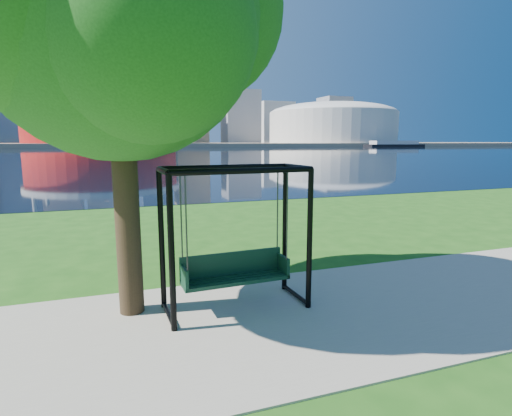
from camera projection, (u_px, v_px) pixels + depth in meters
name	position (u px, v px, depth m)	size (l,w,h in m)	color
ground	(272.00, 307.00, 6.97)	(900.00, 900.00, 0.00)	#1E5114
path	(283.00, 318.00, 6.50)	(120.00, 4.00, 0.03)	#9E937F
river	(127.00, 153.00, 102.07)	(900.00, 180.00, 0.02)	black
far_bank	(120.00, 144.00, 292.11)	(900.00, 228.00, 2.00)	#937F60
stadium	(101.00, 121.00, 220.52)	(83.00, 83.00, 32.00)	maroon
arena	(332.00, 122.00, 266.92)	(84.00, 84.00, 26.56)	beige
skyline	(111.00, 97.00, 297.49)	(392.00, 66.00, 96.50)	gray
swing	(235.00, 241.00, 6.75)	(2.46, 1.16, 2.47)	black
park_tree	(112.00, 7.00, 5.98)	(5.63, 5.08, 6.99)	black
barge	(394.00, 144.00, 218.16)	(33.71, 9.95, 3.35)	black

